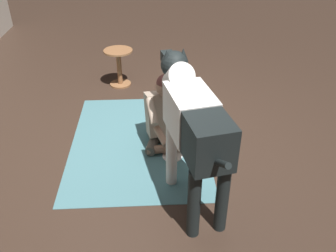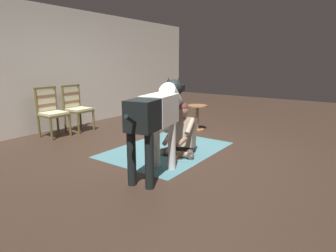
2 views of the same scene
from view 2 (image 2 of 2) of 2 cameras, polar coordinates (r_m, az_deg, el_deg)
ground_plane at (r=4.76m, az=1.85°, el=-4.97°), size 15.92×15.92×0.00m
back_wall at (r=6.73m, az=-20.70°, el=10.74°), size 9.20×0.10×2.60m
area_rug at (r=4.80m, az=-0.22°, el=-4.78°), size 2.08×1.53×0.01m
dining_chair_left_of_pair at (r=6.02m, az=-22.72°, el=3.13°), size 0.46×0.47×0.98m
dining_chair_right_of_pair at (r=6.35m, az=-18.22°, el=3.95°), size 0.49×0.49×0.98m
person_sitting_on_floor at (r=4.52m, az=2.81°, el=-1.42°), size 0.72×0.57×0.84m
large_dog at (r=3.62m, az=-2.17°, el=2.55°), size 1.60×0.52×1.25m
hot_dog_on_plate at (r=4.35m, az=1.36°, el=-6.38°), size 0.22×0.22×0.06m
round_side_table at (r=6.13m, az=5.94°, el=2.18°), size 0.42×0.42×0.55m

